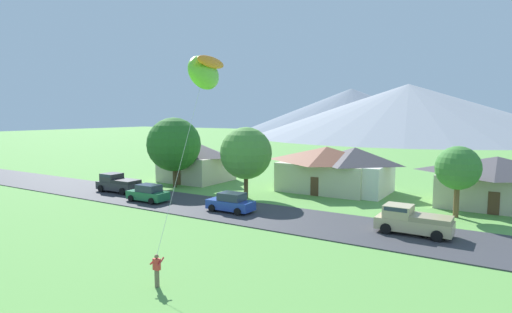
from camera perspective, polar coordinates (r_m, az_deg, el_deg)
The scene contains 15 objects.
road_strip at distance 34.79m, azimuth 4.32°, elevation -8.47°, with size 160.00×7.76×0.08m, color #38383D.
mountain_west_ridge at distance 169.31m, azimuth 20.07°, elevation 5.96°, with size 120.67×120.67×19.91m, color #8E939E.
mountain_east_ridge at distance 186.55m, azimuth 12.87°, elevation 6.07°, with size 101.07×101.07×19.56m, color slate.
house_leftmost at distance 44.64m, azimuth 30.04°, elevation -2.91°, with size 10.53×7.85×4.72m.
house_left_center at distance 54.20m, azimuth -8.15°, elevation -0.62°, with size 8.16×7.69×4.98m.
house_right_center at distance 47.19m, azimuth 9.62°, elevation -1.59°, with size 10.61×6.96×5.01m.
house_rightmost at distance 46.82m, azimuth 13.34°, elevation -1.72°, with size 7.74×7.34×5.01m.
tree_near_left at distance 38.39m, azimuth 25.93°, elevation -1.45°, with size 3.64×3.64×6.00m.
tree_left_of_center at distance 42.58m, azimuth -1.39°, elevation 0.46°, with size 5.35×5.35×7.32m.
tree_center at distance 49.79m, azimuth -11.18°, elevation 1.63°, with size 6.33×6.33×8.23m.
parked_car_blue_west_end at distance 36.85m, azimuth -3.46°, elevation -6.33°, with size 4.23×2.13×1.68m.
parked_car_green_mid_east at distance 42.30m, azimuth -14.56°, elevation -4.92°, with size 4.25×2.18×1.68m.
pickup_truck_sand_west_side at distance 32.09m, azimuth 20.57°, elevation -8.19°, with size 5.22×2.36×1.99m.
pickup_truck_charcoal_east_side at distance 48.30m, azimuth -18.40°, elevation -3.47°, with size 5.23×2.39×1.99m.
kite_flyer_with_kite at distance 24.90m, azimuth -7.13°, elevation 11.10°, with size 2.13×6.93×12.11m.
Camera 1 is at (15.47, -2.22, 8.65)m, focal length 29.21 mm.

